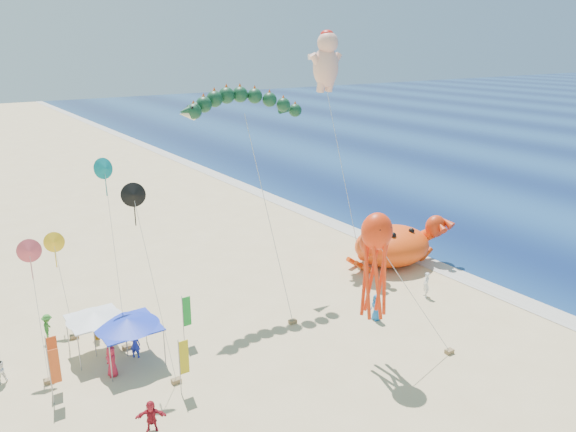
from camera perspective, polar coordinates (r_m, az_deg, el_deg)
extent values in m
plane|color=#D1B784|center=(39.64, 4.07, -9.24)|extent=(320.00, 320.00, 0.00)
plane|color=silver|center=(47.38, 15.65, -5.28)|extent=(320.00, 320.00, 0.00)
ellipsoid|color=#FF470D|center=(47.15, 10.52, -2.96)|extent=(6.72, 5.59, 3.17)
sphere|color=red|center=(43.46, 8.48, -2.66)|extent=(1.88, 1.88, 1.88)
sphere|color=black|center=(45.28, 10.68, -1.94)|extent=(0.49, 0.49, 0.49)
sphere|color=red|center=(48.31, 14.72, -0.99)|extent=(1.88, 1.88, 1.88)
sphere|color=black|center=(46.64, 12.43, -1.48)|extent=(0.49, 0.49, 0.49)
cone|color=#0E341E|center=(36.93, -10.34, 10.53)|extent=(1.28, 0.94, 1.04)
cylinder|color=#B2B2B2|center=(37.50, -2.03, 0.05)|extent=(0.37, 6.38, 12.86)
cube|color=olive|center=(37.45, 0.47, -10.67)|extent=(0.50, 0.35, 0.25)
ellipsoid|color=#F9B298|center=(47.81, 3.86, 14.85)|extent=(2.25, 1.85, 3.30)
sphere|color=#F9B298|center=(47.60, 4.06, 17.16)|extent=(1.73, 1.73, 1.73)
ellipsoid|color=red|center=(47.68, 4.00, 17.90)|extent=(1.12, 1.12, 0.78)
cylinder|color=#B2B2B2|center=(46.35, 5.64, 4.21)|extent=(0.74, 6.19, 14.21)
cube|color=olive|center=(46.09, 7.47, -5.25)|extent=(0.50, 0.35, 0.25)
ellipsoid|color=red|center=(30.88, 9.02, -1.54)|extent=(1.81, 1.63, 2.09)
cylinder|color=#B2B2B2|center=(33.10, 12.71, -8.18)|extent=(4.25, 2.30, 7.10)
cube|color=olive|center=(35.52, 16.07, -13.08)|extent=(0.50, 0.35, 0.25)
cylinder|color=gray|center=(32.65, -17.55, -14.14)|extent=(0.06, 0.06, 2.20)
cylinder|color=gray|center=(33.42, -12.43, -12.91)|extent=(0.06, 0.06, 2.20)
cylinder|color=gray|center=(35.24, -19.04, -11.82)|extent=(0.06, 0.06, 2.20)
cylinder|color=gray|center=(35.96, -14.29, -10.76)|extent=(0.06, 0.06, 2.20)
cube|color=#152CBB|center=(33.74, -15.99, -10.68)|extent=(3.30, 3.30, 0.08)
cone|color=#152CBB|center=(33.63, -16.02, -10.32)|extent=(3.63, 3.63, 0.45)
cylinder|color=gray|center=(34.21, -20.43, -12.91)|extent=(0.06, 0.06, 2.20)
cylinder|color=gray|center=(34.76, -16.09, -11.95)|extent=(0.06, 0.06, 2.20)
cylinder|color=gray|center=(36.53, -21.49, -11.02)|extent=(0.06, 0.06, 2.20)
cylinder|color=gray|center=(37.05, -17.43, -10.16)|extent=(0.06, 0.06, 2.20)
cube|color=silver|center=(35.09, -19.04, -9.85)|extent=(2.91, 2.91, 0.08)
cone|color=silver|center=(34.99, -19.08, -9.50)|extent=(3.20, 3.20, 0.45)
cylinder|color=gray|center=(30.54, -10.94, -14.85)|extent=(0.05, 0.05, 3.20)
cube|color=gold|center=(30.37, -10.50, -13.92)|extent=(0.50, 0.04, 1.90)
cylinder|color=gray|center=(31.65, -23.01, -14.80)|extent=(0.05, 0.05, 3.20)
cube|color=#DD4D1B|center=(31.43, -22.60, -13.91)|extent=(0.50, 0.04, 1.90)
cylinder|color=gray|center=(32.85, -23.14, -13.57)|extent=(0.05, 0.05, 3.20)
cube|color=#CB4316|center=(32.64, -22.76, -12.72)|extent=(0.50, 0.04, 1.90)
cylinder|color=gray|center=(35.05, -10.61, -10.34)|extent=(0.05, 0.05, 3.20)
cube|color=#178E2D|center=(34.92, -10.23, -9.51)|extent=(0.50, 0.04, 1.90)
imported|color=#1F2DB9|center=(34.64, -15.27, -12.48)|extent=(0.73, 0.70, 1.68)
imported|color=red|center=(33.29, -17.48, -13.89)|extent=(0.60, 0.89, 1.79)
imported|color=#A51A27|center=(28.88, -13.73, -19.11)|extent=(1.52, 1.05, 1.57)
imported|color=white|center=(41.91, 13.84, -6.80)|extent=(0.73, 0.81, 1.86)
imported|color=#1F6EBA|center=(38.00, 8.96, -9.14)|extent=(0.62, 0.91, 1.80)
imported|color=#347C29|center=(38.21, -23.22, -10.35)|extent=(0.95, 1.25, 1.72)
imported|color=gold|center=(37.25, -19.02, -10.47)|extent=(0.71, 1.17, 1.86)
cone|color=#E04A56|center=(33.76, -24.82, -3.25)|extent=(1.30, 0.51, 1.32)
cylinder|color=#B2B2B2|center=(33.68, -23.22, -9.31)|extent=(0.55, 3.04, 6.53)
cube|color=olive|center=(33.96, -21.59, -15.21)|extent=(0.50, 0.35, 0.25)
cone|color=yellow|center=(38.45, -22.71, -2.49)|extent=(1.30, 0.51, 1.32)
cylinder|color=#B2B2B2|center=(38.08, -21.38, -6.98)|extent=(0.55, 3.04, 5.32)
cube|color=olive|center=(37.94, -20.03, -11.42)|extent=(0.50, 0.35, 0.25)
cone|color=#0B7F82|center=(35.36, -18.16, 4.63)|extent=(1.30, 0.51, 1.32)
cylinder|color=#B2B2B2|center=(35.49, -16.30, -3.94)|extent=(0.55, 3.04, 10.21)
cube|color=olive|center=(36.40, -14.47, -12.15)|extent=(0.50, 0.35, 0.25)
cone|color=black|center=(30.58, -15.44, 2.08)|extent=(1.30, 0.51, 1.32)
cylinder|color=#B2B2B2|center=(30.97, -13.35, -7.35)|extent=(0.55, 3.04, 9.75)
cube|color=olive|center=(32.16, -11.29, -16.18)|extent=(0.50, 0.35, 0.25)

